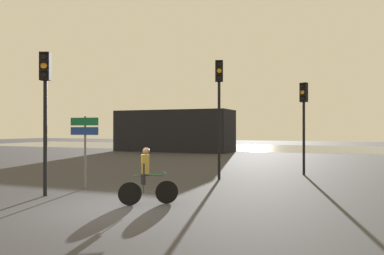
{
  "coord_description": "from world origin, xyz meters",
  "views": [
    {
      "loc": [
        5.88,
        -8.43,
        2.15
      ],
      "look_at": [
        0.5,
        5.0,
        2.2
      ],
      "focal_mm": 35.0,
      "sensor_mm": 36.0,
      "label": 1
    }
  ],
  "objects_px": {
    "traffic_light_far_right": "(304,111)",
    "direction_sign_post": "(85,139)",
    "cyclist": "(146,176)",
    "distant_building": "(174,131)",
    "traffic_light_near_left": "(45,96)",
    "traffic_light_center": "(219,98)"
  },
  "relations": [
    {
      "from": "traffic_light_near_left",
      "to": "direction_sign_post",
      "type": "height_order",
      "value": "traffic_light_near_left"
    },
    {
      "from": "traffic_light_near_left",
      "to": "direction_sign_post",
      "type": "relative_size",
      "value": 1.77
    },
    {
      "from": "traffic_light_near_left",
      "to": "cyclist",
      "type": "xyz_separation_m",
      "value": [
        3.67,
        0.01,
        -2.37
      ]
    },
    {
      "from": "traffic_light_near_left",
      "to": "traffic_light_center",
      "type": "xyz_separation_m",
      "value": [
        3.97,
        5.82,
        0.29
      ]
    },
    {
      "from": "traffic_light_center",
      "to": "distant_building",
      "type": "bearing_deg",
      "value": -80.84
    },
    {
      "from": "direction_sign_post",
      "to": "traffic_light_far_right",
      "type": "bearing_deg",
      "value": -141.33
    },
    {
      "from": "traffic_light_far_right",
      "to": "direction_sign_post",
      "type": "height_order",
      "value": "traffic_light_far_right"
    },
    {
      "from": "traffic_light_center",
      "to": "direction_sign_post",
      "type": "bearing_deg",
      "value": 27.01
    },
    {
      "from": "traffic_light_center",
      "to": "cyclist",
      "type": "bearing_deg",
      "value": 66.15
    },
    {
      "from": "traffic_light_near_left",
      "to": "traffic_light_far_right",
      "type": "bearing_deg",
      "value": -152.26
    },
    {
      "from": "distant_building",
      "to": "traffic_light_near_left",
      "type": "distance_m",
      "value": 24.05
    },
    {
      "from": "distant_building",
      "to": "traffic_light_far_right",
      "type": "relative_size",
      "value": 2.58
    },
    {
      "from": "distant_building",
      "to": "cyclist",
      "type": "bearing_deg",
      "value": -67.23
    },
    {
      "from": "traffic_light_near_left",
      "to": "traffic_light_center",
      "type": "bearing_deg",
      "value": -147.36
    },
    {
      "from": "direction_sign_post",
      "to": "cyclist",
      "type": "height_order",
      "value": "direction_sign_post"
    },
    {
      "from": "traffic_light_center",
      "to": "traffic_light_far_right",
      "type": "distance_m",
      "value": 4.38
    },
    {
      "from": "traffic_light_far_right",
      "to": "direction_sign_post",
      "type": "relative_size",
      "value": 1.65
    },
    {
      "from": "distant_building",
      "to": "traffic_light_far_right",
      "type": "bearing_deg",
      "value": -47.5
    },
    {
      "from": "traffic_light_near_left",
      "to": "distant_building",
      "type": "bearing_deg",
      "value": -98.35
    },
    {
      "from": "traffic_light_center",
      "to": "traffic_light_far_right",
      "type": "relative_size",
      "value": 1.18
    },
    {
      "from": "traffic_light_far_right",
      "to": "direction_sign_post",
      "type": "xyz_separation_m",
      "value": [
        -6.93,
        -7.09,
        -1.2
      ]
    },
    {
      "from": "distant_building",
      "to": "cyclist",
      "type": "relative_size",
      "value": 6.86
    }
  ]
}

